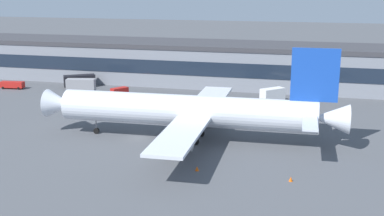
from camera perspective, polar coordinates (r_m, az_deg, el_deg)
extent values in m
plane|color=#4C4F54|center=(93.07, -6.23, -3.45)|extent=(600.00, 600.00, 0.00)
cube|color=gray|center=(142.80, 1.44, 4.91)|extent=(170.68, 19.42, 10.46)
cube|color=#38383D|center=(142.00, 1.46, 7.23)|extent=(174.10, 19.81, 1.20)
cube|color=#192333|center=(133.35, 0.49, 4.49)|extent=(167.27, 0.16, 3.76)
cylinder|color=silver|center=(90.25, -0.64, -0.29)|extent=(46.52, 7.34, 5.66)
cone|color=silver|center=(98.74, -14.84, 0.49)|extent=(5.28, 5.56, 5.38)
cone|color=silver|center=(88.21, 15.49, -1.15)|extent=(6.40, 5.31, 5.09)
cube|color=#1947B2|center=(86.51, 13.84, 3.66)|extent=(7.93, 0.79, 9.05)
cube|color=silver|center=(81.83, 13.30, -1.56)|extent=(2.77, 10.27, 0.30)
cube|color=silver|center=(93.90, 13.24, 0.43)|extent=(2.77, 10.27, 0.30)
cube|color=silver|center=(77.54, -1.41, -3.13)|extent=(6.75, 21.06, 0.50)
cube|color=silver|center=(102.61, 2.13, 1.13)|extent=(6.75, 21.06, 0.50)
cylinder|color=#99999E|center=(81.25, -1.56, -3.77)|extent=(4.78, 3.28, 3.11)
cylinder|color=#99999E|center=(100.27, 1.23, -0.32)|extent=(4.78, 3.28, 3.11)
cylinder|color=black|center=(96.94, -10.83, -2.56)|extent=(1.12, 0.54, 1.10)
cylinder|color=slate|center=(96.51, -10.88, -1.65)|extent=(0.24, 0.24, 2.67)
cylinder|color=black|center=(88.75, 0.46, -3.86)|extent=(1.12, 0.54, 1.10)
cylinder|color=slate|center=(88.27, 0.46, -2.87)|extent=(0.24, 0.24, 2.67)
cylinder|color=black|center=(93.51, 1.11, -2.93)|extent=(1.12, 0.54, 1.10)
cylinder|color=slate|center=(93.05, 1.11, -1.98)|extent=(0.24, 0.24, 2.67)
cube|color=gray|center=(131.04, -12.53, 2.43)|extent=(7.61, 4.20, 3.80)
cube|color=black|center=(130.44, -11.70, 2.76)|extent=(3.01, 2.91, 0.95)
cylinder|color=black|center=(131.97, -11.31, 1.73)|extent=(0.75, 0.45, 0.70)
cylinder|color=black|center=(129.74, -11.52, 1.51)|extent=(0.75, 0.45, 0.70)
cylinder|color=black|center=(133.14, -13.43, 1.73)|extent=(0.75, 0.45, 0.70)
cylinder|color=black|center=(130.93, -13.68, 1.51)|extent=(0.75, 0.45, 0.70)
cube|color=red|center=(144.27, -19.80, 2.53)|extent=(6.57, 2.66, 1.60)
cube|color=black|center=(145.05, -20.42, 2.67)|extent=(2.42, 2.06, 0.40)
cylinder|color=black|center=(144.72, -20.72, 2.16)|extent=(0.73, 0.37, 0.70)
cylinder|color=black|center=(146.26, -20.38, 2.31)|extent=(0.73, 0.37, 0.70)
cylinder|color=black|center=(142.59, -19.14, 2.13)|extent=(0.73, 0.37, 0.70)
cylinder|color=black|center=(144.16, -18.82, 2.28)|extent=(0.73, 0.37, 0.70)
cube|color=white|center=(120.85, 9.15, 1.48)|extent=(5.90, 5.98, 3.20)
cube|color=black|center=(119.67, 8.56, 1.69)|extent=(3.05, 3.04, 0.80)
cylinder|color=black|center=(119.07, 8.69, 0.52)|extent=(0.70, 0.71, 0.70)
cylinder|color=black|center=(120.68, 8.03, 0.73)|extent=(0.70, 0.71, 0.70)
cylinder|color=black|center=(121.76, 10.21, 0.76)|extent=(0.70, 0.71, 0.70)
cylinder|color=black|center=(123.34, 9.55, 0.96)|extent=(0.70, 0.71, 0.70)
cube|color=red|center=(129.57, -8.26, 1.97)|extent=(4.08, 4.70, 1.50)
cube|color=black|center=(128.88, -8.72, 2.03)|extent=(2.31, 2.26, 0.38)
cylinder|color=black|center=(128.22, -8.62, 1.49)|extent=(0.65, 0.75, 0.70)
cylinder|color=black|center=(129.64, -9.02, 1.61)|extent=(0.65, 0.75, 0.70)
cylinder|color=black|center=(129.83, -7.47, 1.69)|extent=(0.65, 0.75, 0.70)
cylinder|color=black|center=(131.24, -7.88, 1.80)|extent=(0.65, 0.75, 0.70)
cube|color=black|center=(141.21, -12.69, 3.08)|extent=(8.59, 6.88, 3.00)
cube|color=black|center=(141.32, -11.77, 3.38)|extent=(3.86, 3.75, 0.75)
cylinder|color=black|center=(143.01, -11.54, 2.66)|extent=(0.75, 0.63, 0.70)
cylinder|color=black|center=(140.55, -11.42, 2.47)|extent=(0.75, 0.63, 0.70)
cylinder|color=black|center=(142.50, -13.89, 2.49)|extent=(0.75, 0.63, 0.70)
cylinder|color=black|center=(140.03, -13.81, 2.30)|extent=(0.75, 0.63, 0.70)
cone|color=#F2590C|center=(76.81, 0.57, -6.90)|extent=(0.58, 0.58, 0.73)
cone|color=#F2590C|center=(74.27, 11.19, -7.93)|extent=(0.58, 0.58, 0.72)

